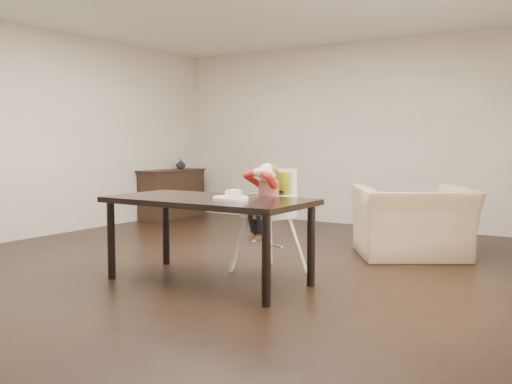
% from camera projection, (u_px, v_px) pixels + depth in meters
% --- Properties ---
extents(ground, '(7.00, 7.00, 0.00)m').
position_uv_depth(ground, '(213.00, 267.00, 5.67)').
color(ground, black).
rests_on(ground, ground).
extents(room_walls, '(6.02, 7.02, 2.71)m').
position_uv_depth(room_walls, '(212.00, 78.00, 5.51)').
color(room_walls, '#BEB19E').
rests_on(room_walls, ground).
extents(dining_table, '(1.80, 0.90, 0.75)m').
position_uv_depth(dining_table, '(208.00, 207.00, 4.98)').
color(dining_table, black).
rests_on(dining_table, ground).
extents(high_chair, '(0.54, 0.54, 1.04)m').
position_uv_depth(high_chair, '(270.00, 196.00, 5.37)').
color(high_chair, white).
rests_on(high_chair, ground).
extents(plate, '(0.35, 0.35, 0.09)m').
position_uv_depth(plate, '(232.00, 197.00, 4.77)').
color(plate, white).
rests_on(plate, dining_table).
extents(armchair, '(1.39, 1.27, 1.02)m').
position_uv_depth(armchair, '(413.00, 210.00, 6.09)').
color(armchair, tan).
rests_on(armchair, ground).
extents(sideboard, '(0.44, 1.26, 0.79)m').
position_uv_depth(sideboard, '(172.00, 193.00, 9.32)').
color(sideboard, black).
rests_on(sideboard, ground).
extents(vase, '(0.17, 0.18, 0.16)m').
position_uv_depth(vase, '(181.00, 164.00, 9.47)').
color(vase, '#99999E').
rests_on(vase, sideboard).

